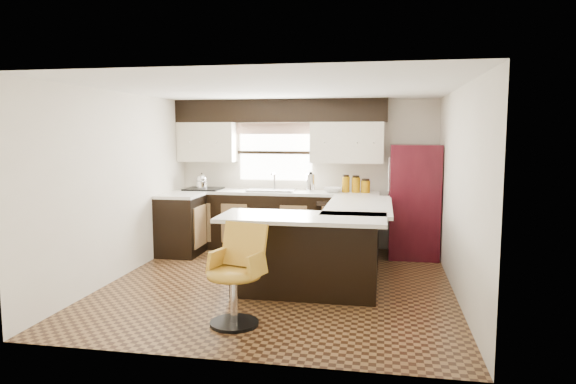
% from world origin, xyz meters
% --- Properties ---
extents(floor, '(4.40, 4.40, 0.00)m').
position_xyz_m(floor, '(0.00, 0.00, 0.00)').
color(floor, '#49301A').
rests_on(floor, ground).
extents(ceiling, '(4.40, 4.40, 0.00)m').
position_xyz_m(ceiling, '(0.00, 0.00, 2.40)').
color(ceiling, silver).
rests_on(ceiling, wall_back).
extents(wall_back, '(4.40, 0.00, 4.40)m').
position_xyz_m(wall_back, '(0.00, 2.20, 1.20)').
color(wall_back, beige).
rests_on(wall_back, floor).
extents(wall_front, '(4.40, 0.00, 4.40)m').
position_xyz_m(wall_front, '(0.00, -2.20, 1.20)').
color(wall_front, beige).
rests_on(wall_front, floor).
extents(wall_left, '(0.00, 4.40, 4.40)m').
position_xyz_m(wall_left, '(-2.10, 0.00, 1.20)').
color(wall_left, beige).
rests_on(wall_left, floor).
extents(wall_right, '(0.00, 4.40, 4.40)m').
position_xyz_m(wall_right, '(2.10, 0.00, 1.20)').
color(wall_right, beige).
rests_on(wall_right, floor).
extents(base_cab_back, '(3.30, 0.60, 0.90)m').
position_xyz_m(base_cab_back, '(-0.45, 1.90, 0.45)').
color(base_cab_back, black).
rests_on(base_cab_back, floor).
extents(base_cab_left, '(0.60, 0.70, 0.90)m').
position_xyz_m(base_cab_left, '(-1.80, 1.25, 0.45)').
color(base_cab_left, black).
rests_on(base_cab_left, floor).
extents(counter_back, '(3.30, 0.60, 0.04)m').
position_xyz_m(counter_back, '(-0.45, 1.90, 0.92)').
color(counter_back, silver).
rests_on(counter_back, base_cab_back).
extents(counter_left, '(0.60, 0.70, 0.04)m').
position_xyz_m(counter_left, '(-1.80, 1.25, 0.92)').
color(counter_left, silver).
rests_on(counter_left, base_cab_left).
extents(soffit, '(3.40, 0.35, 0.36)m').
position_xyz_m(soffit, '(-0.40, 2.03, 2.22)').
color(soffit, black).
rests_on(soffit, wall_back).
extents(upper_cab_left, '(0.94, 0.35, 0.64)m').
position_xyz_m(upper_cab_left, '(-1.62, 2.03, 1.72)').
color(upper_cab_left, beige).
rests_on(upper_cab_left, wall_back).
extents(upper_cab_right, '(1.14, 0.35, 0.64)m').
position_xyz_m(upper_cab_right, '(0.68, 2.03, 1.72)').
color(upper_cab_right, beige).
rests_on(upper_cab_right, wall_back).
extents(window_pane, '(1.20, 0.02, 0.90)m').
position_xyz_m(window_pane, '(-0.50, 2.18, 1.55)').
color(window_pane, white).
rests_on(window_pane, wall_back).
extents(valance, '(1.30, 0.06, 0.18)m').
position_xyz_m(valance, '(-0.50, 2.14, 1.94)').
color(valance, '#D19B93').
rests_on(valance, wall_back).
extents(sink, '(0.75, 0.45, 0.03)m').
position_xyz_m(sink, '(-0.50, 1.88, 0.96)').
color(sink, '#B2B2B7').
rests_on(sink, counter_back).
extents(dishwasher, '(0.58, 0.03, 0.78)m').
position_xyz_m(dishwasher, '(0.55, 1.61, 0.43)').
color(dishwasher, black).
rests_on(dishwasher, floor).
extents(cooktop, '(0.58, 0.50, 0.02)m').
position_xyz_m(cooktop, '(-1.65, 1.88, 0.96)').
color(cooktop, black).
rests_on(cooktop, counter_back).
extents(peninsula_long, '(0.60, 1.95, 0.90)m').
position_xyz_m(peninsula_long, '(0.90, 0.62, 0.45)').
color(peninsula_long, black).
rests_on(peninsula_long, floor).
extents(peninsula_return, '(1.65, 0.60, 0.90)m').
position_xyz_m(peninsula_return, '(0.38, -0.35, 0.45)').
color(peninsula_return, black).
rests_on(peninsula_return, floor).
extents(counter_pen_long, '(0.84, 1.95, 0.04)m').
position_xyz_m(counter_pen_long, '(0.95, 0.62, 0.92)').
color(counter_pen_long, silver).
rests_on(counter_pen_long, peninsula_long).
extents(counter_pen_return, '(1.89, 0.84, 0.04)m').
position_xyz_m(counter_pen_return, '(0.35, -0.44, 0.92)').
color(counter_pen_return, silver).
rests_on(counter_pen_return, peninsula_return).
extents(refrigerator, '(0.73, 0.70, 1.70)m').
position_xyz_m(refrigerator, '(1.72, 1.77, 0.85)').
color(refrigerator, '#3C0912').
rests_on(refrigerator, floor).
extents(bar_chair, '(0.65, 0.65, 0.99)m').
position_xyz_m(bar_chair, '(-0.16, -1.42, 0.49)').
color(bar_chair, '#BF8D29').
rests_on(bar_chair, floor).
extents(kettle, '(0.18, 0.18, 0.25)m').
position_xyz_m(kettle, '(-1.68, 1.88, 1.09)').
color(kettle, silver).
rests_on(kettle, cooktop).
extents(percolator, '(0.14, 0.14, 0.28)m').
position_xyz_m(percolator, '(0.12, 1.90, 1.08)').
color(percolator, silver).
rests_on(percolator, counter_back).
extents(mixing_bowl, '(0.33, 0.33, 0.07)m').
position_xyz_m(mixing_bowl, '(0.47, 1.90, 0.98)').
color(mixing_bowl, white).
rests_on(mixing_bowl, counter_back).
extents(canister_large, '(0.12, 0.12, 0.25)m').
position_xyz_m(canister_large, '(0.68, 1.92, 1.07)').
color(canister_large, '#986704').
rests_on(canister_large, counter_back).
extents(canister_med, '(0.13, 0.13, 0.24)m').
position_xyz_m(canister_med, '(0.83, 1.92, 1.06)').
color(canister_med, '#986704').
rests_on(canister_med, counter_back).
extents(canister_small, '(0.14, 0.14, 0.19)m').
position_xyz_m(canister_small, '(0.98, 1.92, 1.04)').
color(canister_small, '#986704').
rests_on(canister_small, counter_back).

